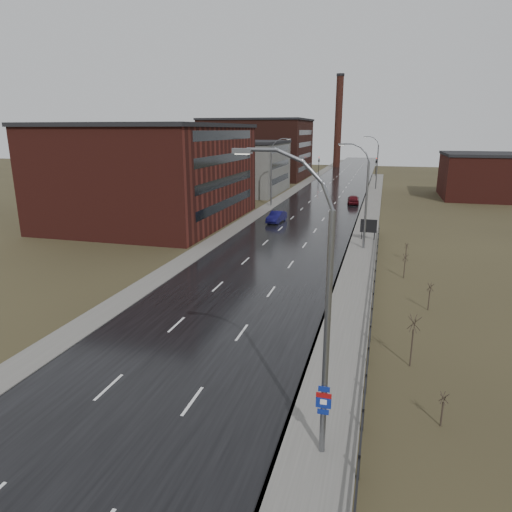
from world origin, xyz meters
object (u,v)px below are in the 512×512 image
Objects in this scene: car_near at (277,217)px; car_far at (353,200)px; streetlight_main at (319,315)px; billboard at (369,227)px.

car_far is at bearing 70.91° from car_near.
car_near is 0.98× the size of car_far.
car_near is (-12.26, 46.07, -5.28)m from streetlight_main.
car_far is (-3.60, 27.50, -0.92)m from billboard.
streetlight_main reaches higher than car_near.
streetlight_main is 2.56× the size of car_near.
billboard reaches higher than car_near.
car_near is at bearing 60.00° from car_far.
billboard is 0.55× the size of car_near.
car_far is (-2.97, 65.63, -5.24)m from streetlight_main.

